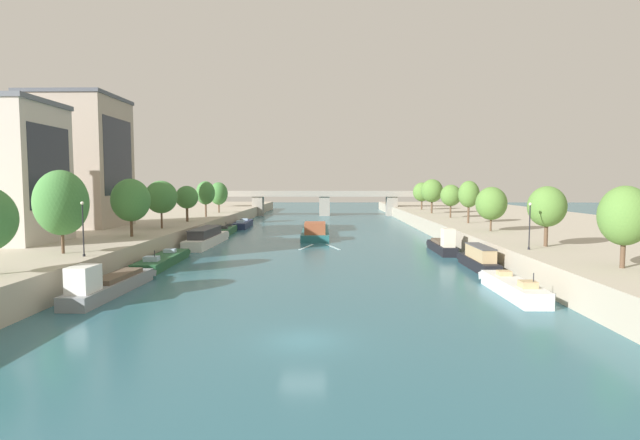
% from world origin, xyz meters
% --- Properties ---
extents(ground_plane, '(400.00, 400.00, 0.00)m').
position_xyz_m(ground_plane, '(0.00, 0.00, 0.00)').
color(ground_plane, '#2D6070').
extents(quay_left, '(36.00, 170.00, 2.49)m').
position_xyz_m(quay_left, '(-36.12, 55.00, 1.25)').
color(quay_left, '#B2A893').
rests_on(quay_left, ground).
extents(quay_right, '(36.00, 170.00, 2.49)m').
position_xyz_m(quay_right, '(36.12, 55.00, 1.25)').
color(quay_right, '#B2A893').
rests_on(quay_right, ground).
extents(barge_midriver, '(4.68, 21.83, 2.78)m').
position_xyz_m(barge_midriver, '(-0.93, 53.55, 0.84)').
color(barge_midriver, '#23666B').
rests_on(barge_midriver, ground).
extents(wake_behind_barge, '(5.60, 5.94, 0.03)m').
position_xyz_m(wake_behind_barge, '(0.06, 39.70, 0.01)').
color(wake_behind_barge, '#A0CCD6').
rests_on(wake_behind_barge, ground).
extents(moored_boat_left_end, '(2.50, 12.56, 2.91)m').
position_xyz_m(moored_boat_left_end, '(-15.72, 10.60, 0.86)').
color(moored_boat_left_end, gray).
rests_on(moored_boat_left_end, ground).
extents(moored_boat_left_downstream, '(2.89, 13.00, 2.06)m').
position_xyz_m(moored_boat_left_downstream, '(-16.37, 24.87, 0.51)').
color(moored_boat_left_downstream, '#235633').
rests_on(moored_boat_left_downstream, ground).
extents(moored_boat_left_lone, '(2.94, 16.04, 2.54)m').
position_xyz_m(moored_boat_left_lone, '(-15.86, 41.31, 1.07)').
color(moored_boat_left_lone, silver).
rests_on(moored_boat_left_lone, ground).
extents(moored_boat_left_midway, '(2.19, 10.51, 2.20)m').
position_xyz_m(moored_boat_left_midway, '(-16.32, 57.43, 0.58)').
color(moored_boat_left_midway, '#235633').
rests_on(moored_boat_left_midway, ground).
extents(moored_boat_left_second, '(3.07, 13.55, 2.24)m').
position_xyz_m(moored_boat_left_second, '(-15.88, 69.99, 0.60)').
color(moored_boat_left_second, '#1E284C').
rests_on(moored_boat_left_second, ground).
extents(moored_boat_right_far, '(2.18, 10.19, 2.30)m').
position_xyz_m(moored_boat_right_far, '(15.64, 11.30, 0.64)').
color(moored_boat_right_far, silver).
rests_on(moored_boat_right_far, ground).
extents(moored_boat_right_second, '(1.75, 10.08, 2.46)m').
position_xyz_m(moored_boat_right_second, '(16.48, 22.68, 1.02)').
color(moored_boat_right_second, black).
rests_on(moored_boat_right_second, ground).
extents(moored_boat_right_upstream, '(1.86, 10.14, 3.29)m').
position_xyz_m(moored_boat_right_upstream, '(15.59, 34.63, 0.95)').
color(moored_boat_right_upstream, black).
rests_on(moored_boat_right_upstream, ground).
extents(tree_left_past_mid, '(4.54, 4.54, 7.34)m').
position_xyz_m(tree_left_past_mid, '(-22.08, 15.84, 6.97)').
color(tree_left_past_mid, brown).
rests_on(tree_left_past_mid, quay_left).
extents(tree_left_by_lamp, '(4.40, 4.40, 6.73)m').
position_xyz_m(tree_left_by_lamp, '(-21.65, 29.63, 6.73)').
color(tree_left_by_lamp, brown).
rests_on(tree_left_by_lamp, quay_left).
extents(tree_left_nearest, '(4.33, 4.33, 6.57)m').
position_xyz_m(tree_left_nearest, '(-21.70, 39.97, 6.81)').
color(tree_left_nearest, brown).
rests_on(tree_left_nearest, quay_left).
extents(tree_left_third, '(3.62, 3.62, 5.81)m').
position_xyz_m(tree_left_third, '(-21.74, 52.04, 6.44)').
color(tree_left_third, brown).
rests_on(tree_left_third, quay_left).
extents(tree_left_second, '(3.45, 3.45, 6.62)m').
position_xyz_m(tree_left_second, '(-21.61, 63.40, 6.93)').
color(tree_left_second, brown).
rests_on(tree_left_second, quay_left).
extents(tree_left_midway, '(3.82, 3.82, 6.45)m').
position_xyz_m(tree_left_midway, '(-22.16, 76.45, 6.55)').
color(tree_left_midway, brown).
rests_on(tree_left_midway, quay_left).
extents(tree_right_third, '(3.56, 3.56, 6.01)m').
position_xyz_m(tree_right_third, '(22.80, 9.33, 6.32)').
color(tree_right_third, brown).
rests_on(tree_right_third, quay_right).
extents(tree_right_by_lamp, '(3.63, 3.63, 5.91)m').
position_xyz_m(tree_right_by_lamp, '(22.66, 21.65, 6.40)').
color(tree_right_by_lamp, brown).
rests_on(tree_right_by_lamp, quay_right).
extents(tree_right_far, '(3.95, 3.95, 5.73)m').
position_xyz_m(tree_right_far, '(22.33, 37.01, 6.08)').
color(tree_right_far, brown).
rests_on(tree_right_far, quay_right).
extents(tree_right_past_mid, '(3.24, 3.24, 6.60)m').
position_xyz_m(tree_right_past_mid, '(23.08, 49.90, 7.00)').
color(tree_right_past_mid, brown).
rests_on(tree_right_past_mid, quay_right).
extents(tree_right_distant, '(3.71, 3.71, 5.98)m').
position_xyz_m(tree_right_distant, '(23.30, 62.06, 6.53)').
color(tree_right_distant, brown).
rests_on(tree_right_distant, quay_right).
extents(tree_right_midway, '(4.46, 4.46, 7.07)m').
position_xyz_m(tree_right_midway, '(22.57, 74.87, 7.17)').
color(tree_right_midway, brown).
rests_on(tree_right_midway, quay_right).
extents(tree_right_end_of_row, '(4.17, 4.17, 6.43)m').
position_xyz_m(tree_right_end_of_row, '(23.23, 89.40, 6.68)').
color(tree_right_end_of_row, brown).
rests_on(tree_right_end_of_row, quay_right).
extents(lamppost_left_bank, '(0.28, 0.28, 4.66)m').
position_xyz_m(lamppost_left_bank, '(-19.37, 14.17, 5.05)').
color(lamppost_left_bank, black).
rests_on(lamppost_left_bank, quay_left).
extents(lamppost_right_bank, '(0.28, 0.28, 4.40)m').
position_xyz_m(lamppost_right_bank, '(20.07, 19.27, 4.91)').
color(lamppost_right_bank, black).
rests_on(lamppost_right_bank, quay_right).
extents(building_left_corner, '(11.69, 11.70, 18.55)m').
position_xyz_m(building_left_corner, '(-34.37, 42.78, 11.79)').
color(building_left_corner, '#A89989').
rests_on(building_left_corner, quay_left).
extents(bridge_far, '(60.24, 4.40, 6.69)m').
position_xyz_m(bridge_far, '(0.00, 105.40, 4.26)').
color(bridge_far, gray).
rests_on(bridge_far, ground).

